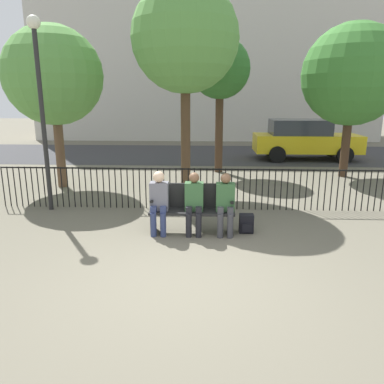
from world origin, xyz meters
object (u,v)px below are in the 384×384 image
Objects in this scene: tree_2 at (53,76)px; parked_car_0 at (304,139)px; tree_3 at (185,39)px; lamp_post at (40,88)px; seated_person_2 at (225,201)px; backpack at (246,224)px; seated_person_0 at (159,199)px; tree_1 at (353,75)px; seated_person_1 at (194,200)px; tree_0 at (220,70)px; park_bench at (192,207)px.

tree_2 reaches higher than parked_car_0.
tree_3 is 1.28× the size of lamp_post.
seated_person_2 is at bearing -111.77° from parked_car_0.
seated_person_2 is at bearing -163.29° from backpack.
tree_2 reaches higher than seated_person_0.
tree_3 is at bearing -5.24° from tree_2.
seated_person_0 is 3.65m from lamp_post.
seated_person_2 is 3.27× the size of backpack.
tree_1 is at bearing 12.10° from tree_2.
tree_1 reaches higher than lamp_post.
parked_car_0 is at bearing 70.31° from backpack.
seated_person_0 is 1.23m from seated_person_2.
tree_1 is (3.62, 5.37, 2.97)m from backpack.
tree_3 reaches higher than seated_person_1.
backpack is (1.64, 0.12, -0.49)m from seated_person_0.
tree_0 is at bearing 171.96° from tree_1.
tree_0 is at bearing 89.95° from seated_person_2.
backpack is at bearing -67.09° from tree_3.
park_bench is at bearing 168.13° from seated_person_2.
tree_0 reaches higher than seated_person_0.
seated_person_0 is at bearing -101.48° from tree_0.
seated_person_2 is at bearing -126.24° from tree_1.
park_bench is 0.36× the size of tree_0.
tree_0 is at bearing 27.95° from tree_2.
seated_person_1 is 0.27× the size of tree_2.
tree_2 is 3.69m from tree_3.
park_bench is 0.36× the size of tree_2.
seated_person_1 is (0.65, -0.00, -0.02)m from seated_person_0.
backpack is 6.75m from tree_0.
tree_0 is at bearing 49.84° from lamp_post.
park_bench is 0.38× the size of parked_car_0.
park_bench is at bearing -21.32° from lamp_post.
lamp_post is (-2.69, 1.42, 2.02)m from seated_person_0.
tree_0 is 2.94m from tree_3.
seated_person_1 is 9.82m from parked_car_0.
backpack is 0.09× the size of lamp_post.
park_bench is at bearing 11.85° from seated_person_0.
backpack is 6.72m from tree_2.
tree_3 is (-4.98, -2.16, 0.76)m from tree_1.
backpack is (0.41, 0.12, -0.47)m from seated_person_2.
park_bench is 7.58m from tree_1.
backpack is at bearing 7.12° from seated_person_1.
tree_3 is (-0.33, 3.21, 3.42)m from park_bench.
seated_person_0 is 0.29× the size of lamp_post.
seated_person_2 is (1.23, -0.00, -0.02)m from seated_person_0.
tree_3 is (-0.95, -2.73, 0.56)m from tree_0.
seated_person_2 is 0.28× the size of lamp_post.
tree_2 is at bearing 137.84° from park_bench.
seated_person_0 is 4.66m from tree_3.
seated_person_2 is 4.64m from lamp_post.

